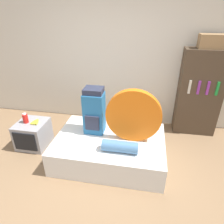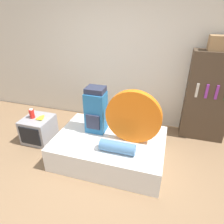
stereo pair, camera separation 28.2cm
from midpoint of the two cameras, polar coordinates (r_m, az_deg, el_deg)
name	(u,v)px [view 1 (the left image)]	position (r m, az deg, el deg)	size (l,w,h in m)	color
ground_plane	(89,195)	(2.83, -9.64, -22.52)	(16.00, 16.00, 0.00)	#846647
wall_back	(116,58)	(3.89, -0.99, 15.16)	(8.00, 0.05, 2.60)	silver
bed	(110,148)	(3.19, -3.20, -10.28)	(1.65, 1.14, 0.39)	white
backpack	(94,111)	(3.07, -7.73, 0.14)	(0.30, 0.29, 0.73)	#23669E
tent_bag	(133,116)	(2.83, 3.32, -1.22)	(0.80, 0.10, 0.80)	orange
sleeping_roll	(120,147)	(2.76, -0.65, -9.94)	(0.50, 0.16, 0.16)	teal
television	(33,134)	(3.75, -23.67, -5.83)	(0.48, 0.51, 0.44)	#939399
canister	(25,118)	(3.65, -25.60, -1.67)	(0.09, 0.09, 0.17)	red
banana_bunch	(36,122)	(3.61, -23.11, -2.62)	(0.14, 0.18, 0.04)	yellow
bookshelf	(199,93)	(3.86, 21.77, 4.93)	(0.74, 0.34, 1.56)	#473828
cardboard_box	(212,41)	(3.64, 24.75, 17.84)	(0.41, 0.22, 0.22)	#99754C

